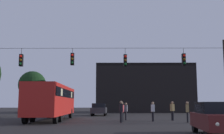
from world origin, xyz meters
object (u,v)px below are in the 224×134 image
at_px(city_bus, 52,99).
at_px(pedestrian_crossing_right, 153,110).
at_px(pedestrian_crossing_left, 187,111).
at_px(tree_left_silhouette, 32,85).
at_px(pedestrian_far_side, 121,110).
at_px(pedestrian_crossing_center, 172,110).
at_px(car_far_left, 99,109).
at_px(pedestrian_near_bus, 126,110).
at_px(pedestrian_trailing, 122,111).
at_px(car_near_right, 218,118).

relative_size(city_bus, pedestrian_crossing_right, 6.86).
distance_m(pedestrian_crossing_left, tree_left_silhouette, 36.17).
height_order(pedestrian_crossing_right, pedestrian_far_side, pedestrian_far_side).
distance_m(pedestrian_crossing_right, pedestrian_far_side, 3.13).
bearing_deg(pedestrian_crossing_center, pedestrian_crossing_left, -77.37).
bearing_deg(car_far_left, pedestrian_crossing_left, -59.72).
distance_m(pedestrian_near_bus, pedestrian_far_side, 3.45).
bearing_deg(pedestrian_crossing_center, pedestrian_near_bus, 173.70).
height_order(pedestrian_crossing_center, pedestrian_crossing_right, pedestrian_crossing_center).
distance_m(car_far_left, pedestrian_crossing_right, 12.81).
relative_size(car_far_left, pedestrian_crossing_left, 2.69).
bearing_deg(city_bus, pedestrian_crossing_right, -8.98).
bearing_deg(pedestrian_crossing_center, city_bus, 179.87).
bearing_deg(pedestrian_crossing_left, city_bus, 166.29).
xyz_separation_m(pedestrian_crossing_right, pedestrian_trailing, (-2.58, -0.60, -0.03)).
bearing_deg(pedestrian_crossing_left, pedestrian_near_bus, 145.92).
distance_m(city_bus, car_near_right, 15.70).
bearing_deg(pedestrian_trailing, pedestrian_crossing_center, 23.54).
xyz_separation_m(city_bus, pedestrian_crossing_left, (11.23, -2.74, -0.95)).
distance_m(pedestrian_near_bus, tree_left_silhouette, 30.97).
bearing_deg(pedestrian_far_side, car_far_left, 100.40).
bearing_deg(pedestrian_crossing_right, pedestrian_near_bus, 140.26).
distance_m(city_bus, tree_left_silhouette, 28.35).
bearing_deg(pedestrian_near_bus, car_near_right, -73.29).
height_order(car_near_right, pedestrian_crossing_left, pedestrian_crossing_left).
height_order(car_far_left, pedestrian_crossing_left, pedestrian_crossing_left).
xyz_separation_m(pedestrian_near_bus, tree_left_silhouette, (-16.30, 26.02, 4.10)).
xyz_separation_m(pedestrian_crossing_right, pedestrian_near_bus, (-2.17, 1.80, -0.04)).
distance_m(car_near_right, pedestrian_near_bus, 12.82).
bearing_deg(car_near_right, pedestrian_crossing_center, 88.13).
bearing_deg(car_far_left, pedestrian_near_bus, -73.36).
bearing_deg(city_bus, pedestrian_crossing_center, -0.13).
bearing_deg(city_bus, tree_left_silhouette, 110.22).
bearing_deg(pedestrian_far_side, pedestrian_crossing_left, 2.69).
relative_size(pedestrian_crossing_center, pedestrian_crossing_right, 1.03).
bearing_deg(pedestrian_trailing, pedestrian_crossing_left, -8.52).
distance_m(city_bus, car_far_left, 11.01).
bearing_deg(tree_left_silhouette, pedestrian_trailing, -60.81).
relative_size(pedestrian_crossing_left, tree_left_silhouette, 0.22).
distance_m(pedestrian_crossing_right, pedestrian_near_bus, 2.82).
distance_m(city_bus, pedestrian_trailing, 6.53).
bearing_deg(city_bus, pedestrian_near_bus, 3.71).
xyz_separation_m(car_far_left, pedestrian_trailing, (2.55, -12.34, 0.08)).
relative_size(pedestrian_crossing_right, pedestrian_trailing, 1.03).
distance_m(car_far_left, pedestrian_crossing_center, 12.54).
xyz_separation_m(pedestrian_crossing_right, tree_left_silhouette, (-18.46, 27.82, 4.06)).
bearing_deg(city_bus, car_far_left, 70.91).
distance_m(city_bus, pedestrian_crossing_center, 10.66).
bearing_deg(car_near_right, city_bus, 130.83).
relative_size(city_bus, pedestrian_crossing_center, 6.68).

